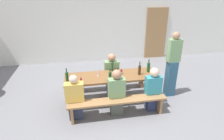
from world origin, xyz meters
The scene contains 21 objects.
ground_plane centered at (0.00, 0.00, 0.00)m, with size 24.00×24.00×0.00m, color slate.
back_wall centered at (0.00, 3.35, 1.60)m, with size 14.00×0.20×3.20m, color silver.
wooden_door centered at (2.50, 3.21, 1.05)m, with size 0.90×0.06×2.10m, color #9E7247.
tasting_table centered at (0.00, 0.00, 0.67)m, with size 2.35×0.74×0.75m.
bench_near centered at (0.00, -0.67, 0.36)m, with size 2.25×0.30×0.45m.
bench_far centered at (0.00, 0.67, 0.36)m, with size 2.25×0.30×0.45m.
wine_bottle_0 centered at (0.09, -0.23, 0.86)m, with size 0.08×0.08×0.29m.
wine_bottle_1 centered at (0.98, 0.05, 0.88)m, with size 0.08×0.08×0.34m.
wine_bottle_2 centered at (-1.09, -0.14, 0.87)m, with size 0.07×0.07×0.33m.
wine_bottle_3 centered at (0.06, 0.29, 0.88)m, with size 0.07×0.07×0.33m.
wine_bottle_4 centered at (-0.10, -0.29, 0.87)m, with size 0.07×0.07×0.31m.
wine_bottle_5 centered at (0.69, -0.07, 0.88)m, with size 0.07×0.07×0.34m.
wine_glass_0 centered at (0.25, 0.07, 0.85)m, with size 0.08×0.08×0.14m.
wine_glass_1 centered at (0.11, 0.12, 0.86)m, with size 0.07×0.07×0.15m.
wine_glass_2 centered at (-0.78, -0.30, 0.87)m, with size 0.06×0.06×0.17m.
wine_glass_3 centered at (-0.34, 0.05, 0.86)m, with size 0.06×0.06×0.17m.
seated_guest_near_0 centered at (-0.94, -0.52, 0.50)m, with size 0.41×0.24×1.07m.
seated_guest_near_1 centered at (0.01, -0.52, 0.53)m, with size 0.38×0.24×1.12m.
seated_guest_near_2 centered at (0.90, -0.52, 0.52)m, with size 0.37×0.24×1.09m.
seated_guest_far_0 centered at (0.09, 0.52, 0.55)m, with size 0.40×0.24×1.16m.
standing_host centered at (1.65, 0.06, 0.87)m, with size 0.32×0.24×1.78m.
Camera 1 is at (-0.80, -4.22, 2.71)m, focal length 30.14 mm.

